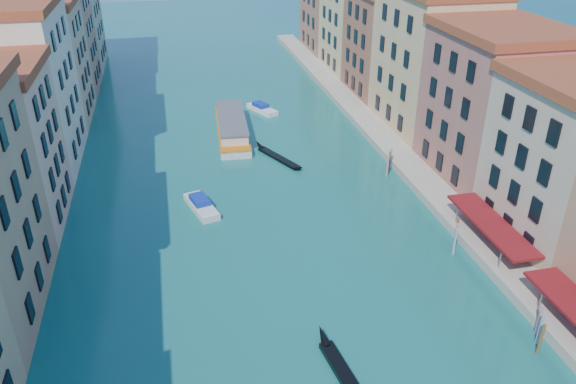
% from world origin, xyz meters
% --- Properties ---
extents(left_bank_palazzos, '(12.80, 128.40, 21.00)m').
position_xyz_m(left_bank_palazzos, '(-26.00, 64.68, 9.71)').
color(left_bank_palazzos, tan).
rests_on(left_bank_palazzos, ground).
extents(right_bank_palazzos, '(12.80, 128.40, 21.00)m').
position_xyz_m(right_bank_palazzos, '(30.00, 65.00, 9.75)').
color(right_bank_palazzos, maroon).
rests_on(right_bank_palazzos, ground).
extents(quay, '(4.00, 140.00, 1.00)m').
position_xyz_m(quay, '(22.00, 65.00, 0.50)').
color(quay, '#A89988').
rests_on(quay, ground).
extents(mooring_poles_right, '(1.44, 54.24, 3.20)m').
position_xyz_m(mooring_poles_right, '(19.10, 28.80, 1.30)').
color(mooring_poles_right, '#52381C').
rests_on(mooring_poles_right, ground).
extents(vaporetto_far, '(5.47, 18.88, 2.77)m').
position_xyz_m(vaporetto_far, '(1.11, 75.43, 1.25)').
color(vaporetto_far, silver).
rests_on(vaporetto_far, ground).
extents(gondola_fore, '(2.51, 11.90, 2.37)m').
position_xyz_m(gondola_fore, '(3.15, 24.86, 0.40)').
color(gondola_fore, black).
rests_on(gondola_fore, ground).
extents(gondola_far, '(5.37, 10.26, 1.55)m').
position_xyz_m(gondola_far, '(5.97, 65.16, 0.32)').
color(gondola_far, black).
rests_on(gondola_far, ground).
extents(motorboat_mid, '(3.75, 6.86, 1.36)m').
position_xyz_m(motorboat_mid, '(-5.29, 53.55, 0.53)').
color(motorboat_mid, silver).
rests_on(motorboat_mid, ground).
extents(motorboat_far, '(4.54, 6.63, 1.32)m').
position_xyz_m(motorboat_far, '(7.17, 84.25, 0.51)').
color(motorboat_far, white).
rests_on(motorboat_far, ground).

